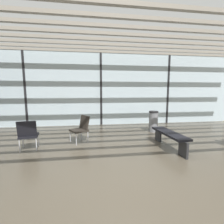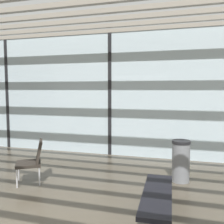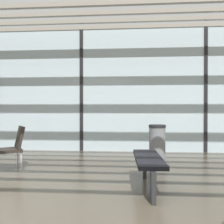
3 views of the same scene
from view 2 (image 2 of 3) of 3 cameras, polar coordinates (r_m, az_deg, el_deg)
The scene contains 7 objects.
glass_curtain_wall at distance 7.36m, azimuth -0.42°, elevation 3.88°, with size 14.00×0.08×3.50m, color silver.
window_mullion_0 at distance 9.01m, azimuth -22.30°, elevation 3.72°, with size 0.10×0.12×3.50m, color black.
window_mullion_1 at distance 7.36m, azimuth -0.42°, elevation 3.88°, with size 0.10×0.12×3.50m, color black.
parked_airplane at distance 11.35m, azimuth 14.16°, elevation 6.54°, with size 13.13×4.44×4.44m.
lounge_chair_3 at distance 5.50m, azimuth -17.34°, elevation -10.02°, with size 0.70×0.69×0.87m.
waiting_bench at distance 3.82m, azimuth 10.09°, elevation -18.84°, with size 0.48×1.70×0.47m.
trash_bin at distance 5.53m, azimuth 15.19°, elevation -10.54°, with size 0.38×0.38×0.86m.
Camera 2 is at (2.12, -1.84, 1.91)m, focal length 40.75 mm.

